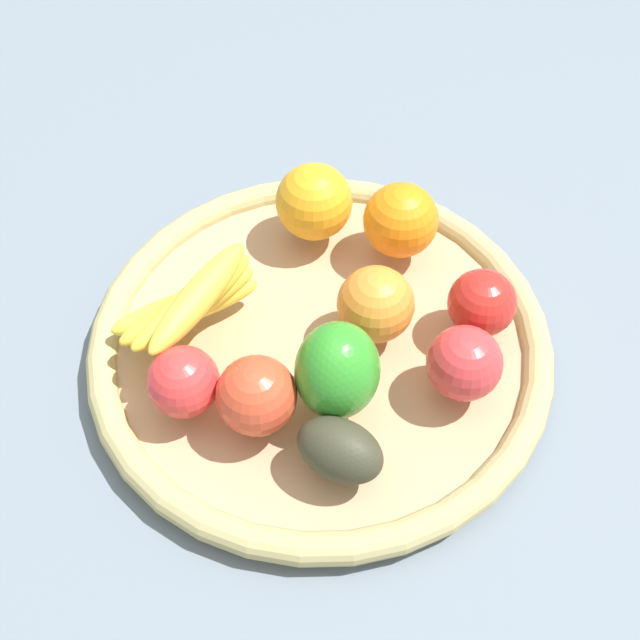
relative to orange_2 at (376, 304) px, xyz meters
name	(u,v)px	position (x,y,z in m)	size (l,w,h in m)	color
ground_plane	(320,354)	(0.04, -0.04, -0.07)	(2.40, 2.40, 0.00)	slate
basket	(320,344)	(0.04, -0.04, -0.06)	(0.46, 0.46, 0.04)	tan
orange_2	(376,304)	(0.00, 0.00, 0.00)	(0.07, 0.07, 0.07)	orange
banana_bunch	(191,303)	(0.11, -0.14, 0.00)	(0.16, 0.10, 0.07)	yellow
bell_pepper	(337,370)	(0.09, 0.02, 0.01)	(0.08, 0.08, 0.10)	#2F9027
orange_0	(314,202)	(-0.07, -0.13, 0.00)	(0.08, 0.08, 0.08)	orange
orange_1	(401,220)	(-0.11, -0.04, 0.00)	(0.08, 0.08, 0.08)	orange
apple_2	(464,363)	(0.00, 0.10, 0.00)	(0.07, 0.07, 0.07)	red
apple_1	(482,303)	(-0.07, 0.08, 0.00)	(0.07, 0.07, 0.07)	red
apple_0	(183,382)	(0.17, -0.09, 0.00)	(0.07, 0.07, 0.07)	red
apple_3	(256,396)	(0.15, -0.02, 0.00)	(0.07, 0.07, 0.07)	#D24428
avocado	(340,450)	(0.14, 0.06, -0.01)	(0.08, 0.05, 0.05)	#353525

